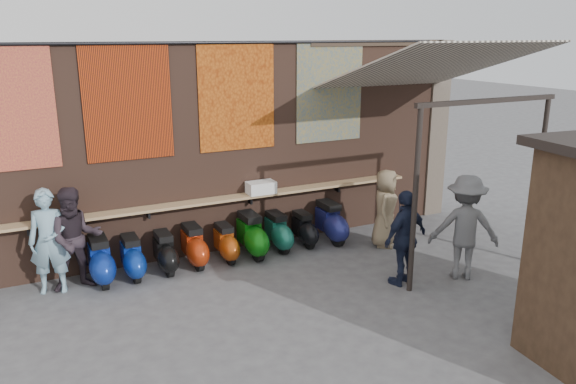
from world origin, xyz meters
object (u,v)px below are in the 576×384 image
at_px(diner_left, 49,241).
at_px(scooter_stool_8, 330,223).
at_px(diner_right, 76,239).
at_px(scooter_stool_1, 132,258).
at_px(shopper_tan, 385,208).
at_px(scooter_stool_2, 165,253).
at_px(scooter_stool_5, 252,236).
at_px(scooter_stool_6, 278,232).
at_px(scooter_stool_4, 226,243).
at_px(shelf_box, 261,188).
at_px(scooter_stool_3, 194,246).
at_px(scooter_stool_7, 304,229).
at_px(scooter_stool_0, 100,261).
at_px(shopper_navy, 405,238).
at_px(shopper_grey, 465,227).

bearing_deg(diner_left, scooter_stool_8, 11.83).
bearing_deg(diner_right, diner_left, 169.47).
height_order(scooter_stool_1, shopper_tan, shopper_tan).
bearing_deg(scooter_stool_2, scooter_stool_5, -0.25).
relative_size(scooter_stool_2, shopper_tan, 0.48).
relative_size(scooter_stool_1, scooter_stool_6, 0.99).
bearing_deg(diner_left, scooter_stool_4, 11.83).
height_order(shelf_box, scooter_stool_6, shelf_box).
relative_size(scooter_stool_3, scooter_stool_6, 1.02).
bearing_deg(scooter_stool_7, scooter_stool_2, -178.71).
bearing_deg(scooter_stool_6, diner_right, -178.60).
bearing_deg(scooter_stool_5, shelf_box, 43.97).
bearing_deg(diner_right, scooter_stool_7, 0.11).
relative_size(shelf_box, scooter_stool_8, 0.63).
distance_m(scooter_stool_6, diner_left, 4.16).
xyz_separation_m(scooter_stool_0, scooter_stool_6, (3.37, 0.06, -0.03)).
relative_size(scooter_stool_0, scooter_stool_1, 1.10).
height_order(scooter_stool_2, diner_right, diner_right).
height_order(scooter_stool_2, scooter_stool_8, scooter_stool_8).
bearing_deg(shopper_tan, diner_right, 127.69).
bearing_deg(scooter_stool_8, shopper_tan, -36.99).
bearing_deg(shopper_tan, shelf_box, 110.06).
xyz_separation_m(shelf_box, scooter_stool_5, (-0.36, -0.35, -0.82)).
bearing_deg(scooter_stool_7, scooter_stool_6, 179.94).
distance_m(scooter_stool_7, shopper_navy, 2.50).
relative_size(scooter_stool_6, shopper_grey, 0.43).
relative_size(scooter_stool_4, shopper_navy, 0.44).
distance_m(shelf_box, shopper_navy, 3.05).
bearing_deg(scooter_stool_6, scooter_stool_4, -177.42).
xyz_separation_m(scooter_stool_0, shopper_navy, (4.63, -2.29, 0.42)).
distance_m(scooter_stool_3, scooter_stool_4, 0.61).
height_order(scooter_stool_0, diner_left, diner_left).
bearing_deg(shopper_navy, scooter_stool_5, -63.60).
bearing_deg(scooter_stool_8, diner_right, -179.74).
bearing_deg(shelf_box, scooter_stool_8, -13.99).
xyz_separation_m(scooter_stool_6, shopper_tan, (2.03, -0.72, 0.41)).
xyz_separation_m(shelf_box, scooter_stool_3, (-1.49, -0.31, -0.86)).
bearing_deg(shopper_tan, scooter_stool_6, 114.32).
relative_size(scooter_stool_4, diner_left, 0.41).
bearing_deg(scooter_stool_3, scooter_stool_2, -176.89).
distance_m(scooter_stool_6, shopper_tan, 2.19).
distance_m(scooter_stool_1, shopper_navy, 4.72).
height_order(scooter_stool_7, shopper_navy, shopper_navy).
bearing_deg(diner_right, scooter_stool_8, -0.83).
xyz_separation_m(scooter_stool_1, scooter_stool_6, (2.84, 0.06, 0.00)).
relative_size(shelf_box, shopper_grey, 0.30).
xyz_separation_m(scooter_stool_1, scooter_stool_4, (1.73, 0.01, -0.02)).
distance_m(shelf_box, scooter_stool_1, 2.77).
xyz_separation_m(shelf_box, scooter_stool_6, (0.23, -0.28, -0.87)).
height_order(scooter_stool_1, scooter_stool_6, scooter_stool_6).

